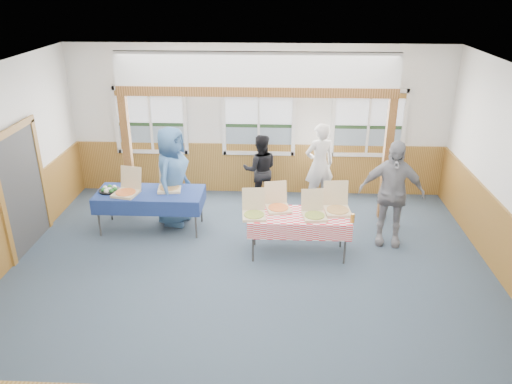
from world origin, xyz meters
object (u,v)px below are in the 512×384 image
woman_white (319,165)px  person_grey (391,193)px  table_right (299,218)px  man_blue (172,176)px  table_left (150,195)px  woman_black (260,170)px

woman_white → person_grey: 1.97m
table_right → man_blue: size_ratio=0.90×
woman_white → person_grey: (1.13, -1.61, 0.09)m
table_left → woman_black: bearing=8.0°
woman_white → woman_black: 1.22m
woman_white → person_grey: size_ratio=0.91×
woman_white → woman_black: bearing=-18.8°
person_grey → woman_black: bearing=154.5°
table_right → person_grey: person_grey is taller
woman_white → person_grey: person_grey is taller
woman_black → person_grey: 2.83m
woman_black → person_grey: bearing=141.1°
table_left → woman_white: bearing=-2.4°
table_left → man_blue: size_ratio=1.12×
woman_black → man_blue: bearing=25.8°
woman_black → table_left: bearing=27.5°
woman_white → person_grey: bearing=105.0°
man_blue → table_right: bearing=-102.2°
woman_black → table_right: bearing=104.6°
woman_black → person_grey: (2.34, -1.58, 0.21)m
table_left → table_right: (2.73, -0.82, -0.01)m
table_right → woman_white: 2.17m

